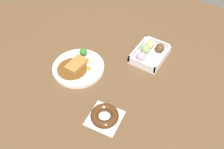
{
  "coord_description": "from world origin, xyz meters",
  "views": [
    {
      "loc": [
        0.61,
        0.49,
        0.8
      ],
      "look_at": [
        0.03,
        0.12,
        0.03
      ],
      "focal_mm": 38.47,
      "sensor_mm": 36.0,
      "label": 1
    }
  ],
  "objects": [
    {
      "name": "ground_plane",
      "position": [
        0.0,
        0.0,
        0.0
      ],
      "size": [
        1.6,
        1.6,
        0.0
      ],
      "primitive_type": "plane",
      "color": "brown"
    },
    {
      "name": "chocolate_ring_donut",
      "position": [
        0.22,
        0.2,
        0.02
      ],
      "size": [
        0.14,
        0.14,
        0.03
      ],
      "color": "white",
      "rests_on": "ground_plane"
    },
    {
      "name": "curry_plate",
      "position": [
        0.06,
        -0.04,
        0.01
      ],
      "size": [
        0.23,
        0.23,
        0.07
      ],
      "color": "white",
      "rests_on": "ground_plane"
    },
    {
      "name": "donut_box",
      "position": [
        -0.18,
        0.19,
        0.02
      ],
      "size": [
        0.18,
        0.14,
        0.06
      ],
      "color": "white",
      "rests_on": "ground_plane"
    }
  ]
}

